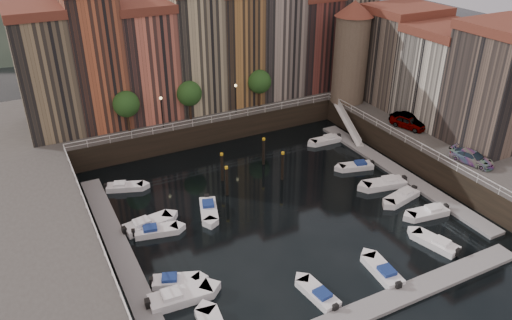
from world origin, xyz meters
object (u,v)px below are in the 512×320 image
mooring_pilings (249,167)px  car_a (408,123)px  car_c (472,158)px  gangway (348,123)px  corner_tower (351,51)px  car_b (408,121)px  boat_left_2 (155,231)px  boat_left_0 (179,297)px  boat_left_1 (175,281)px

mooring_pilings → car_a: size_ratio=1.63×
car_a → car_c: bearing=-109.9°
mooring_pilings → car_c: car_c is taller
mooring_pilings → gangway: bearing=14.6°
car_a → car_c: 10.28m
corner_tower → mooring_pilings: size_ratio=1.88×
gangway → car_b: size_ratio=1.75×
boat_left_2 → boat_left_0: bearing=-84.0°
corner_tower → car_c: corner_tower is taller
boat_left_0 → car_b: bearing=23.8°
boat_left_2 → car_b: size_ratio=0.94×
boat_left_0 → boat_left_1: size_ratio=1.27×
mooring_pilings → boat_left_0: bearing=-132.7°
boat_left_2 → mooring_pilings: bearing=34.4°
mooring_pilings → car_b: bearing=-5.3°
boat_left_0 → car_c: (34.11, 2.21, 3.28)m
boat_left_2 → car_b: 34.21m
boat_left_1 → car_a: size_ratio=0.94×
car_b → car_c: (-0.77, -10.63, -0.09)m
boat_left_1 → boat_left_2: 7.59m
car_a → boat_left_2: bearing=167.2°
corner_tower → boat_left_1: (-33.11, -21.71, -9.87)m
boat_left_0 → boat_left_2: 9.64m
car_a → car_c: car_a is taller
boat_left_1 → car_b: car_b is taller
car_c → corner_tower: bearing=76.2°
mooring_pilings → car_b: size_ratio=1.54×
corner_tower → gangway: (-2.90, -4.50, -8.28)m
boat_left_1 → corner_tower: bearing=54.3°
gangway → car_a: size_ratio=1.86×
boat_left_0 → car_a: bearing=23.5°
boat_left_2 → car_a: 33.80m
car_c → mooring_pilings: bearing=132.9°
boat_left_1 → car_c: car_c is taller
gangway → car_b: car_b is taller
boat_left_1 → car_c: size_ratio=0.89×
boat_left_1 → car_a: car_a is taller
boat_left_0 → mooring_pilings: bearing=50.9°
gangway → mooring_pilings: size_ratio=1.14×
mooring_pilings → car_b: (21.23, -1.98, 2.13)m
mooring_pilings → corner_tower: bearing=24.2°
boat_left_0 → boat_left_2: boat_left_0 is taller
corner_tower → boat_left_0: 42.20m
boat_left_1 → gangway: bearing=50.7°
corner_tower → mooring_pilings: bearing=-155.8°
car_a → car_b: (0.38, 0.36, 0.02)m
boat_left_0 → car_a: size_ratio=1.19×
corner_tower → car_a: 13.00m
boat_left_2 → corner_tower: bearing=35.5°
corner_tower → car_b: 12.71m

